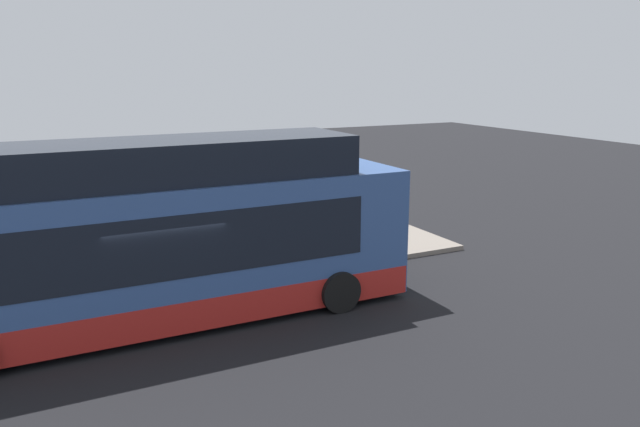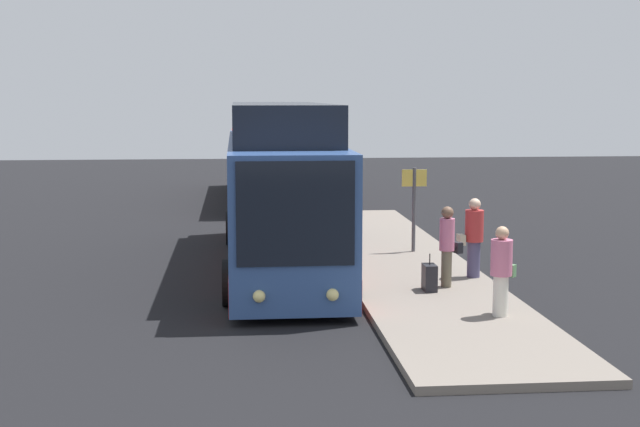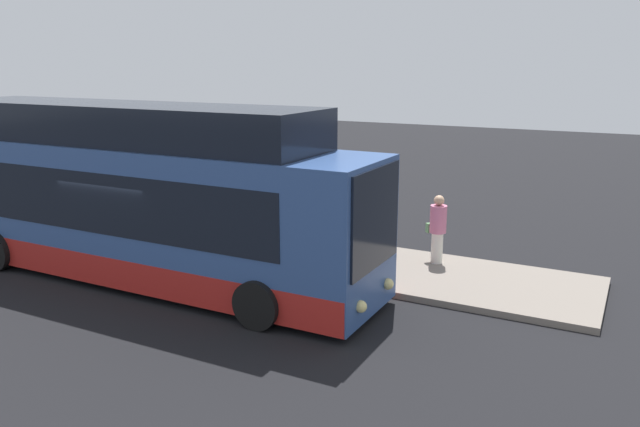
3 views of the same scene
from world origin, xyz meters
TOP-DOWN VIEW (x-y plane):
  - ground at (0.00, 0.00)m, footprint 80.00×80.00m
  - platform at (0.00, 3.24)m, footprint 20.00×3.29m
  - bus_lead at (-0.14, 0.13)m, footprint 12.09×2.82m
  - bus_second at (-15.33, 0.13)m, footprint 12.53×2.83m
  - passenger_boarding at (6.00, 4.07)m, footprint 0.66×0.65m
  - passenger_waiting at (3.33, 3.66)m, footprint 0.45×0.57m
  - passenger_with_bags at (2.34, 4.51)m, footprint 0.46×0.62m
  - suitcase at (3.68, 3.19)m, footprint 0.46×0.27m
  - sign_post at (-1.22, 3.82)m, footprint 0.10×0.67m

SIDE VIEW (x-z plane):
  - ground at x=0.00m, z-range 0.00..0.00m
  - platform at x=0.00m, z-range 0.00..0.15m
  - suitcase at x=3.68m, z-range 0.03..0.85m
  - passenger_boarding at x=6.00m, z-range 0.21..1.95m
  - passenger_waiting at x=3.33m, z-range 0.24..2.04m
  - passenger_with_bags at x=2.34m, z-range 0.22..2.07m
  - bus_second at x=-15.33m, z-range 0.00..2.80m
  - sign_post at x=-1.22m, z-range 0.45..2.73m
  - bus_lead at x=-0.14m, z-range -0.20..3.96m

